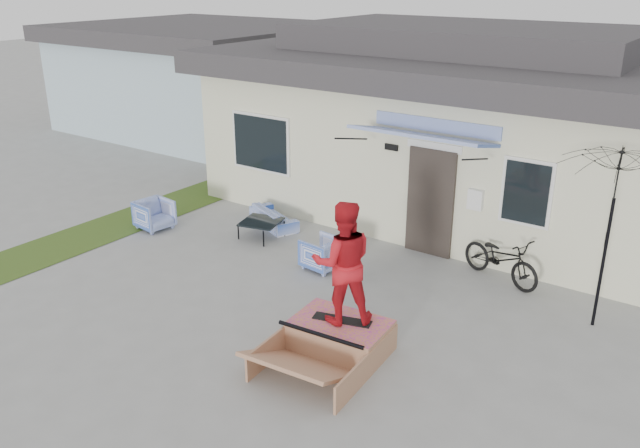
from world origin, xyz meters
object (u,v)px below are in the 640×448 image
Objects in this scene: armchair_left at (154,213)px; skate_ramp at (340,336)px; coffee_table at (261,229)px; skateboard at (342,319)px; bicycle at (502,253)px; armchair_right at (322,252)px; loveseat at (274,214)px; skater at (343,260)px; patio_umbrella at (610,221)px.

skate_ramp is (5.91, -1.70, -0.12)m from armchair_left.
skateboard is (3.71, -2.58, 0.30)m from coffee_table.
bicycle is 3.67m from skateboard.
loveseat is at bearing -112.64° from armchair_right.
skater is at bearing 164.85° from loveseat.
patio_umbrella reaches higher than skateboard.
patio_umbrella is at bearing -91.36° from bicycle.
bicycle is 0.90× the size of skate_ramp.
armchair_right is (4.08, 0.43, -0.02)m from armchair_left.
skateboard is at bearing 164.85° from loveseat.
armchair_left reaches higher than skateboard.
coffee_table is 0.88× the size of skateboard.
armchair_right is 0.88× the size of coffee_table.
loveseat is 6.96m from patio_umbrella.
skate_ramp is at bearing -35.28° from coffee_table.
skater is (0.00, -0.00, 0.93)m from skateboard.
skater reaches higher than skateboard.
patio_umbrella is 2.56× the size of skateboard.
armchair_left reaches higher than armchair_right.
armchair_left is 0.81× the size of skateboard.
skate_ramp is at bearing -134.51° from patio_umbrella.
armchair_right reaches higher than skateboard.
skater is (-1.05, -3.51, 0.89)m from bicycle.
patio_umbrella reaches higher than skate_ramp.
skateboard is at bearing 90.00° from skate_ramp.
skateboard is at bearing -177.41° from bicycle.
skate_ramp is at bearing -99.10° from armchair_left.
patio_umbrella is at bearing 29.31° from skateboard.
coffee_table is at bearing 129.47° from skateboard.
loveseat is at bearing -43.46° from armchair_left.
loveseat is 5.17m from skate_ramp.
armchair_left is 6.14m from skateboard.
loveseat is 5.26m from skater.
loveseat is 1.98× the size of armchair_left.
loveseat is 0.63× the size of patio_umbrella.
armchair_right is (2.12, -1.19, 0.06)m from loveseat.
patio_umbrella is at bearing 2.27° from coffee_table.
patio_umbrella is 4.32m from skate_ramp.
armchair_right is at bearing 175.32° from loveseat.
bicycle is at bearing 11.08° from coffee_table.
skater is (1.83, -2.09, 1.08)m from armchair_right.
armchair_left is 7.21m from bicycle.
armchair_left is 2.39m from coffee_table.
skateboard reaches higher than skate_ramp.
skater is (-0.00, 0.05, 1.19)m from skate_ramp.
skater reaches higher than patio_umbrella.
armchair_left reaches higher than skate_ramp.
bicycle is 2.27m from patio_umbrella.
coffee_table is at bearing -74.68° from skater.
patio_umbrella reaches higher than coffee_table.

